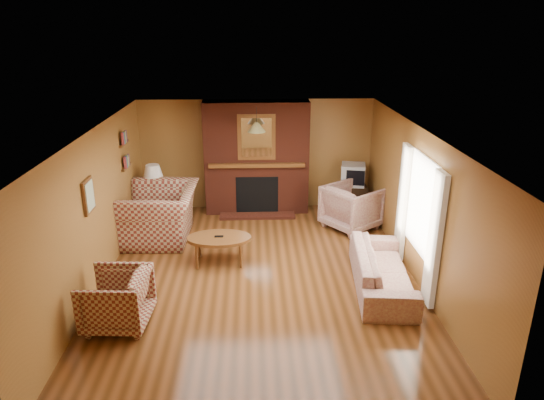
{
  "coord_description": "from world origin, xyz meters",
  "views": [
    {
      "loc": [
        -0.08,
        -7.0,
        3.91
      ],
      "look_at": [
        0.23,
        0.6,
        1.12
      ],
      "focal_mm": 32.0,
      "sensor_mm": 36.0,
      "label": 1
    }
  ],
  "objects_px": {
    "plaid_armchair": "(117,300)",
    "tv_stand": "(352,198)",
    "floral_sofa": "(382,269)",
    "coffee_table": "(219,240)",
    "table_lamp": "(154,179)",
    "fireplace": "(257,159)",
    "plaid_loveseat": "(161,213)",
    "floral_armchair": "(352,207)",
    "side_table": "(156,209)",
    "crt_tv": "(353,175)"
  },
  "relations": [
    {
      "from": "coffee_table",
      "to": "floral_sofa",
      "type": "bearing_deg",
      "value": -20.02
    },
    {
      "from": "fireplace",
      "to": "side_table",
      "type": "bearing_deg",
      "value": -165.71
    },
    {
      "from": "plaid_loveseat",
      "to": "table_lamp",
      "type": "distance_m",
      "value": 0.96
    },
    {
      "from": "coffee_table",
      "to": "tv_stand",
      "type": "bearing_deg",
      "value": 39.53
    },
    {
      "from": "plaid_armchair",
      "to": "table_lamp",
      "type": "distance_m",
      "value": 3.74
    },
    {
      "from": "table_lamp",
      "to": "plaid_armchair",
      "type": "bearing_deg",
      "value": -87.67
    },
    {
      "from": "plaid_loveseat",
      "to": "side_table",
      "type": "distance_m",
      "value": 0.88
    },
    {
      "from": "floral_armchair",
      "to": "crt_tv",
      "type": "height_order",
      "value": "crt_tv"
    },
    {
      "from": "coffee_table",
      "to": "tv_stand",
      "type": "relative_size",
      "value": 1.73
    },
    {
      "from": "floral_armchair",
      "to": "tv_stand",
      "type": "distance_m",
      "value": 0.87
    },
    {
      "from": "plaid_loveseat",
      "to": "floral_sofa",
      "type": "bearing_deg",
      "value": 62.95
    },
    {
      "from": "side_table",
      "to": "table_lamp",
      "type": "xyz_separation_m",
      "value": [
        0.0,
        0.0,
        0.65
      ]
    },
    {
      "from": "plaid_loveseat",
      "to": "tv_stand",
      "type": "relative_size",
      "value": 2.41
    },
    {
      "from": "floral_armchair",
      "to": "table_lamp",
      "type": "relative_size",
      "value": 1.45
    },
    {
      "from": "floral_armchair",
      "to": "plaid_loveseat",
      "type": "bearing_deg",
      "value": 59.14
    },
    {
      "from": "plaid_loveseat",
      "to": "side_table",
      "type": "height_order",
      "value": "plaid_loveseat"
    },
    {
      "from": "floral_sofa",
      "to": "table_lamp",
      "type": "distance_m",
      "value": 4.94
    },
    {
      "from": "plaid_armchair",
      "to": "crt_tv",
      "type": "xyz_separation_m",
      "value": [
        4.0,
        4.04,
        0.47
      ]
    },
    {
      "from": "plaid_armchair",
      "to": "coffee_table",
      "type": "relative_size",
      "value": 0.78
    },
    {
      "from": "fireplace",
      "to": "tv_stand",
      "type": "bearing_deg",
      "value": -5.15
    },
    {
      "from": "plaid_loveseat",
      "to": "table_lamp",
      "type": "height_order",
      "value": "table_lamp"
    },
    {
      "from": "plaid_loveseat",
      "to": "floral_armchair",
      "type": "relative_size",
      "value": 1.57
    },
    {
      "from": "plaid_armchair",
      "to": "side_table",
      "type": "height_order",
      "value": "plaid_armchair"
    },
    {
      "from": "plaid_armchair",
      "to": "side_table",
      "type": "distance_m",
      "value": 3.7
    },
    {
      "from": "floral_armchair",
      "to": "table_lamp",
      "type": "xyz_separation_m",
      "value": [
        -3.98,
        0.49,
        0.48
      ]
    },
    {
      "from": "fireplace",
      "to": "side_table",
      "type": "relative_size",
      "value": 4.35
    },
    {
      "from": "plaid_armchair",
      "to": "tv_stand",
      "type": "xyz_separation_m",
      "value": [
        4.0,
        4.04,
        -0.07
      ]
    },
    {
      "from": "plaid_loveseat",
      "to": "tv_stand",
      "type": "height_order",
      "value": "plaid_loveseat"
    },
    {
      "from": "fireplace",
      "to": "plaid_loveseat",
      "type": "bearing_deg",
      "value": -143.84
    },
    {
      "from": "fireplace",
      "to": "plaid_loveseat",
      "type": "distance_m",
      "value": 2.39
    },
    {
      "from": "table_lamp",
      "to": "tv_stand",
      "type": "height_order",
      "value": "table_lamp"
    },
    {
      "from": "fireplace",
      "to": "plaid_armchair",
      "type": "bearing_deg",
      "value": -114.76
    },
    {
      "from": "floral_armchair",
      "to": "side_table",
      "type": "distance_m",
      "value": 4.02
    },
    {
      "from": "side_table",
      "to": "crt_tv",
      "type": "xyz_separation_m",
      "value": [
        4.15,
        0.34,
        0.59
      ]
    },
    {
      "from": "plaid_loveseat",
      "to": "crt_tv",
      "type": "height_order",
      "value": "crt_tv"
    },
    {
      "from": "floral_armchair",
      "to": "side_table",
      "type": "height_order",
      "value": "floral_armchair"
    },
    {
      "from": "fireplace",
      "to": "crt_tv",
      "type": "relative_size",
      "value": 4.15
    },
    {
      "from": "floral_sofa",
      "to": "side_table",
      "type": "height_order",
      "value": "floral_sofa"
    },
    {
      "from": "tv_stand",
      "to": "table_lamp",
      "type": "bearing_deg",
      "value": -174.58
    },
    {
      "from": "plaid_loveseat",
      "to": "tv_stand",
      "type": "bearing_deg",
      "value": 107.93
    },
    {
      "from": "coffee_table",
      "to": "tv_stand",
      "type": "xyz_separation_m",
      "value": [
        2.73,
        2.25,
        -0.11
      ]
    },
    {
      "from": "floral_armchair",
      "to": "crt_tv",
      "type": "distance_m",
      "value": 0.95
    },
    {
      "from": "plaid_armchair",
      "to": "crt_tv",
      "type": "bearing_deg",
      "value": 138.9
    },
    {
      "from": "coffee_table",
      "to": "tv_stand",
      "type": "height_order",
      "value": "tv_stand"
    },
    {
      "from": "table_lamp",
      "to": "tv_stand",
      "type": "distance_m",
      "value": 4.21
    },
    {
      "from": "floral_sofa",
      "to": "coffee_table",
      "type": "distance_m",
      "value": 2.75
    },
    {
      "from": "plaid_loveseat",
      "to": "table_lamp",
      "type": "bearing_deg",
      "value": -161.72
    },
    {
      "from": "crt_tv",
      "to": "fireplace",
      "type": "bearing_deg",
      "value": 174.7
    },
    {
      "from": "table_lamp",
      "to": "crt_tv",
      "type": "bearing_deg",
      "value": 4.74
    },
    {
      "from": "plaid_loveseat",
      "to": "plaid_armchair",
      "type": "xyz_separation_m",
      "value": [
        -0.1,
        -2.88,
        -0.11
      ]
    }
  ]
}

